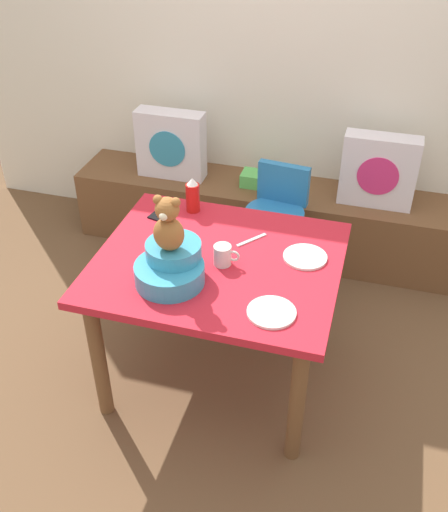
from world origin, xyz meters
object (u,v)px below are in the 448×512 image
(coffee_mug, at_px, (223,255))
(book_stack, at_px, (257,179))
(cell_phone, at_px, (161,213))
(pillow_floral_right, at_px, (379,171))
(dinner_plate_far, at_px, (271,312))
(highchair, at_px, (275,216))
(infant_seat_teal, at_px, (171,266))
(ketchup_bottle, at_px, (193,196))
(dining_table, at_px, (218,279))
(teddy_bear, at_px, (168,225))
(dinner_plate_near, at_px, (305,257))
(pillow_floral_left, at_px, (171,145))

(coffee_mug, bearing_deg, book_stack, 96.12)
(cell_phone, bearing_deg, pillow_floral_right, -124.33)
(book_stack, bearing_deg, dinner_plate_far, -74.73)
(pillow_floral_right, distance_m, coffee_mug, 1.37)
(cell_phone, bearing_deg, book_stack, -92.87)
(highchair, distance_m, dinner_plate_far, 1.12)
(infant_seat_teal, relative_size, dinner_plate_far, 1.65)
(ketchup_bottle, height_order, cell_phone, ketchup_bottle)
(pillow_floral_right, relative_size, infant_seat_teal, 1.33)
(cell_phone, bearing_deg, highchair, -121.28)
(dining_table, distance_m, cell_phone, 0.50)
(book_stack, relative_size, teddy_bear, 0.80)
(teddy_bear, relative_size, dinner_plate_near, 1.25)
(dinner_plate_far, bearing_deg, pillow_floral_left, 123.39)
(pillow_floral_left, height_order, dinner_plate_near, pillow_floral_left)
(dining_table, height_order, teddy_bear, teddy_bear)
(cell_phone, bearing_deg, dinner_plate_near, -178.72)
(pillow_floral_left, height_order, dinner_plate_far, pillow_floral_left)
(dining_table, bearing_deg, cell_phone, 142.36)
(pillow_floral_right, distance_m, cell_phone, 1.37)
(pillow_floral_left, xyz_separation_m, teddy_bear, (0.52, -1.39, 0.34))
(ketchup_bottle, xyz_separation_m, cell_phone, (-0.15, -0.07, -0.08))
(dinner_plate_near, bearing_deg, highchair, 112.08)
(coffee_mug, bearing_deg, dining_table, 141.65)
(coffee_mug, xyz_separation_m, dinner_plate_far, (0.28, -0.27, -0.04))
(pillow_floral_left, distance_m, teddy_bear, 1.53)
(infant_seat_teal, relative_size, ketchup_bottle, 1.78)
(highchair, bearing_deg, cell_phone, -135.74)
(teddy_bear, bearing_deg, cell_phone, 115.75)
(dining_table, xyz_separation_m, dinner_plate_far, (0.31, -0.29, 0.12))
(book_stack, xyz_separation_m, teddy_bear, (-0.05, -1.42, 0.51))
(ketchup_bottle, bearing_deg, cell_phone, -153.04)
(cell_phone, bearing_deg, teddy_bear, 130.21)
(cell_phone, bearing_deg, coffee_mug, 156.77)
(ketchup_bottle, relative_size, coffee_mug, 1.54)
(dining_table, bearing_deg, pillow_floral_left, 119.27)
(pillow_floral_right, distance_m, dining_table, 1.36)
(infant_seat_teal, xyz_separation_m, coffee_mug, (0.18, 0.17, -0.02))
(highchair, relative_size, dinner_plate_near, 3.95)
(pillow_floral_left, xyz_separation_m, book_stack, (0.57, 0.02, -0.18))
(pillow_floral_right, xyz_separation_m, cell_phone, (-1.03, -0.90, 0.06))
(dining_table, xyz_separation_m, teddy_bear, (-0.15, -0.19, 0.39))
(pillow_floral_left, bearing_deg, coffee_mug, -60.10)
(infant_seat_teal, bearing_deg, ketchup_bottle, 99.26)
(infant_seat_teal, relative_size, coffee_mug, 2.75)
(pillow_floral_left, bearing_deg, dinner_plate_far, -56.61)
(book_stack, bearing_deg, pillow_floral_right, -1.62)
(book_stack, distance_m, dinner_plate_near, 1.22)
(ketchup_bottle, relative_size, dinner_plate_far, 0.92)
(dinner_plate_near, relative_size, dinner_plate_far, 1.00)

